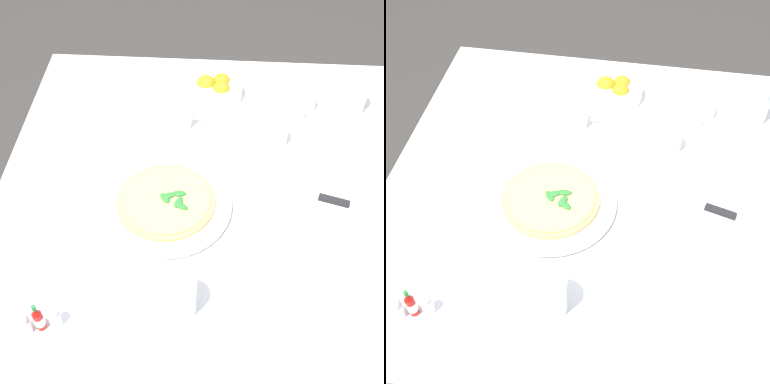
{
  "view_description": "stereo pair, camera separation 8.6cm",
  "coord_description": "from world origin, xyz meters",
  "views": [
    {
      "loc": [
        0.01,
        0.89,
        1.72
      ],
      "look_at": [
        0.06,
        0.04,
        0.75
      ],
      "focal_mm": 49.23,
      "sensor_mm": 36.0,
      "label": 1
    },
    {
      "loc": [
        -0.08,
        0.88,
        1.72
      ],
      "look_at": [
        0.06,
        0.04,
        0.75
      ],
      "focal_mm": 49.23,
      "sensor_mm": 36.0,
      "label": 2
    }
  ],
  "objects": [
    {
      "name": "citrus_bowl",
      "position": [
        0.01,
        -0.37,
        0.76
      ],
      "size": [
        0.15,
        0.15,
        0.07
      ],
      "color": "white",
      "rests_on": "dining_table"
    },
    {
      "name": "ground_plane",
      "position": [
        0.0,
        0.0,
        0.0
      ],
      "size": [
        8.0,
        8.0,
        0.0
      ],
      "primitive_type": "plane",
      "color": "#33302D"
    },
    {
      "name": "coffee_cup_far_left",
      "position": [
        -0.14,
        -0.18,
        0.77
      ],
      "size": [
        0.13,
        0.13,
        0.07
      ],
      "color": "white",
      "rests_on": "dining_table"
    },
    {
      "name": "salt_shaker",
      "position": [
        0.37,
        0.42,
        0.76
      ],
      "size": [
        0.03,
        0.03,
        0.06
      ],
      "color": "white",
      "rests_on": "dining_table"
    },
    {
      "name": "water_glass_far_right",
      "position": [
        0.07,
        0.35,
        0.78
      ],
      "size": [
        0.07,
        0.07,
        0.11
      ],
      "color": "white",
      "rests_on": "dining_table"
    },
    {
      "name": "dinner_knife",
      "position": [
        -0.23,
        0.03,
        0.76
      ],
      "size": [
        0.19,
        0.07,
        0.01
      ],
      "rotation": [
        0.0,
        0.0,
        -0.28
      ],
      "color": "silver",
      "rests_on": "napkin_folded"
    },
    {
      "name": "dining_table",
      "position": [
        0.0,
        0.0,
        0.6
      ],
      "size": [
        1.11,
        1.11,
        0.73
      ],
      "color": "white",
      "rests_on": "ground_plane"
    },
    {
      "name": "coffee_cup_near_left",
      "position": [
        0.11,
        -0.23,
        0.76
      ],
      "size": [
        0.13,
        0.13,
        0.06
      ],
      "color": "white",
      "rests_on": "dining_table"
    },
    {
      "name": "coffee_cup_right_edge",
      "position": [
        -0.23,
        -0.32,
        0.76
      ],
      "size": [
        0.13,
        0.13,
        0.06
      ],
      "color": "white",
      "rests_on": "dining_table"
    },
    {
      "name": "water_glass_near_right",
      "position": [
        -0.38,
        -0.33,
        0.78
      ],
      "size": [
        0.07,
        0.07,
        0.11
      ],
      "color": "white",
      "rests_on": "dining_table"
    },
    {
      "name": "hot_sauce_bottle",
      "position": [
        0.34,
        0.41,
        0.77
      ],
      "size": [
        0.02,
        0.02,
        0.08
      ],
      "color": "#B7140F",
      "rests_on": "dining_table"
    },
    {
      "name": "pepper_shaker",
      "position": [
        0.32,
        0.4,
        0.76
      ],
      "size": [
        0.03,
        0.03,
        0.06
      ],
      "color": "white",
      "rests_on": "dining_table"
    },
    {
      "name": "napkin_folded",
      "position": [
        -0.24,
        0.03,
        0.74
      ],
      "size": [
        0.24,
        0.17,
        0.02
      ],
      "rotation": [
        0.0,
        0.0,
        -0.17
      ],
      "color": "white",
      "rests_on": "dining_table"
    },
    {
      "name": "pizza",
      "position": [
        0.12,
        0.07,
        0.76
      ],
      "size": [
        0.24,
        0.24,
        0.02
      ],
      "color": "#DBAD60",
      "rests_on": "pizza_plate"
    },
    {
      "name": "pizza_plate",
      "position": [
        0.12,
        0.07,
        0.74
      ],
      "size": [
        0.32,
        0.32,
        0.02
      ],
      "color": "white",
      "rests_on": "dining_table"
    }
  ]
}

